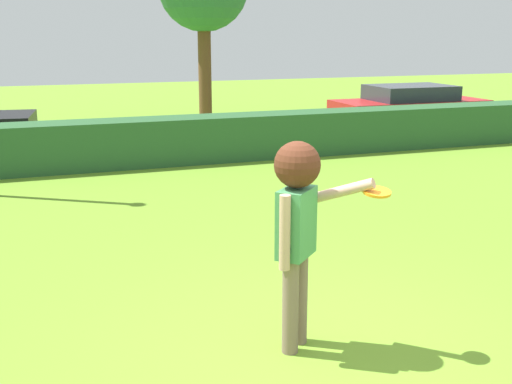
# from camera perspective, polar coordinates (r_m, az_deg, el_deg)

# --- Properties ---
(ground_plane) EXTENTS (60.00, 60.00, 0.00)m
(ground_plane) POSITION_cam_1_polar(r_m,az_deg,el_deg) (5.41, 6.14, -15.19)
(ground_plane) COLOR olive
(person) EXTENTS (0.82, 0.50, 1.81)m
(person) POSITION_cam_1_polar(r_m,az_deg,el_deg) (5.17, 3.79, -2.13)
(person) COLOR #7E6358
(person) RESTS_ON ground
(frisbee) EXTENTS (0.23, 0.23, 0.06)m
(frisbee) POSITION_cam_1_polar(r_m,az_deg,el_deg) (5.21, 10.92, 0.02)
(frisbee) COLOR orange
(hedge_row) EXTENTS (25.60, 0.90, 0.94)m
(hedge_row) POSITION_cam_1_polar(r_m,az_deg,el_deg) (13.05, -10.05, 4.50)
(hedge_row) COLOR #29562D
(hedge_row) RESTS_ON ground
(parked_car_red) EXTENTS (4.20, 1.80, 1.25)m
(parked_car_red) POSITION_cam_1_polar(r_m,az_deg,el_deg) (17.86, 13.79, 7.61)
(parked_car_red) COLOR #B21E1E
(parked_car_red) RESTS_ON ground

